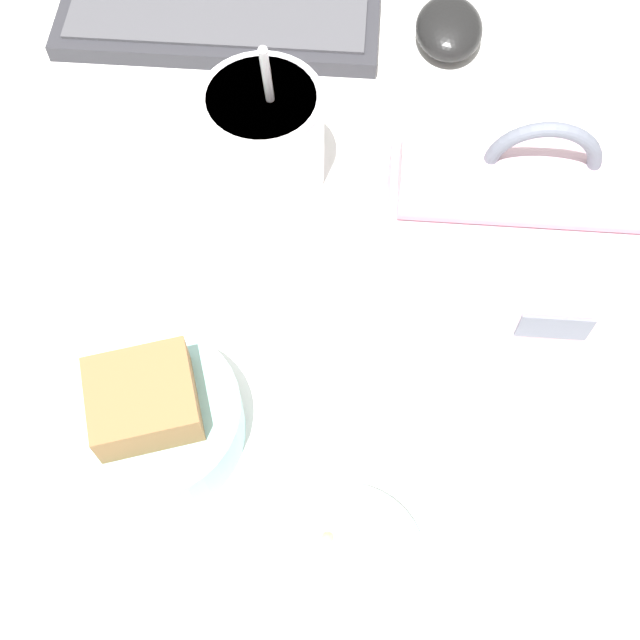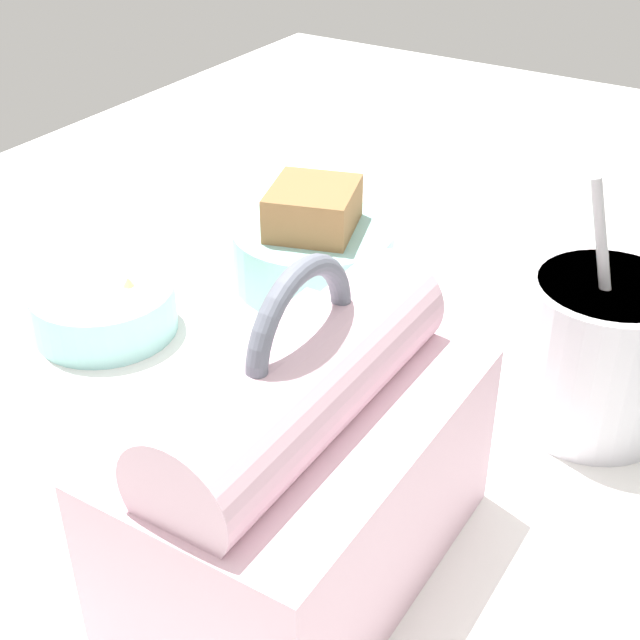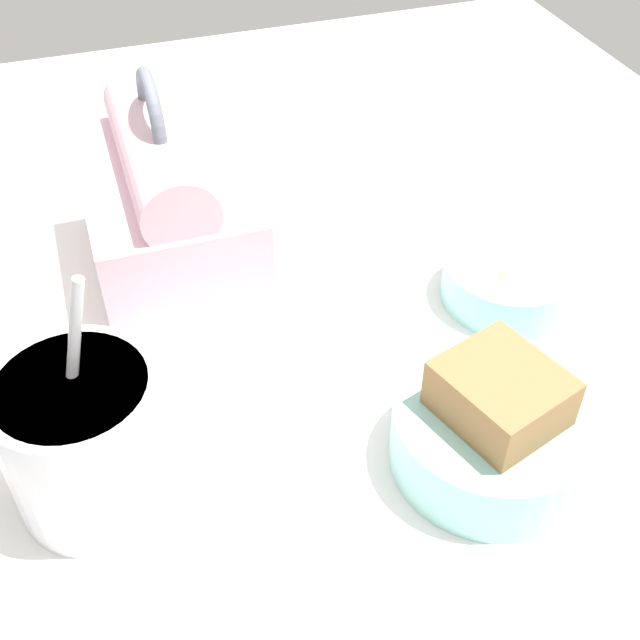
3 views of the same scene
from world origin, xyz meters
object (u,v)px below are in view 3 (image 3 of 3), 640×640
soup_cup (86,439)px  bento_bowl_sandwich (492,430)px  bento_bowl_snacks (508,279)px  lunch_bag (167,210)px

soup_cup → bento_bowl_sandwich: soup_cup is taller
bento_bowl_sandwich → bento_bowl_snacks: (14.68, -9.26, -1.17)cm
soup_cup → lunch_bag: bearing=-23.4°
lunch_bag → soup_cup: 22.46cm
soup_cup → bento_bowl_snacks: soup_cup is taller
bento_bowl_sandwich → soup_cup: bearing=77.1°
bento_bowl_snacks → bento_bowl_sandwich: bearing=147.7°
soup_cup → bento_bowl_snacks: 35.55cm
lunch_bag → soup_cup: lunch_bag is taller
lunch_bag → bento_bowl_sandwich: 30.99cm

